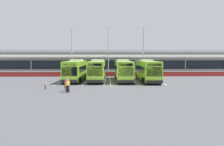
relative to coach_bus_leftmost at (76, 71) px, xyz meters
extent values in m
plane|color=#4C4C51|center=(6.07, -6.33, -1.79)|extent=(200.00, 200.00, 0.00)
cube|color=beige|center=(6.07, 20.67, 0.96)|extent=(70.00, 10.00, 5.50)
cube|color=#19232D|center=(6.07, 15.65, 0.51)|extent=(66.00, 0.08, 2.20)
cube|color=#4C4C51|center=(6.07, 15.64, 3.36)|extent=(68.00, 0.08, 0.60)
cube|color=beige|center=(6.07, 14.17, 2.41)|extent=(67.00, 3.00, 0.24)
cube|color=gray|center=(6.07, 20.67, 3.96)|extent=(70.00, 10.00, 0.50)
cylinder|color=#999999|center=(-12.53, 12.97, 0.31)|extent=(0.20, 0.20, 4.20)
cylinder|color=#999999|center=(-0.13, 12.97, 0.31)|extent=(0.20, 0.20, 4.20)
cylinder|color=#999999|center=(12.27, 12.97, 0.31)|extent=(0.20, 0.20, 4.20)
cylinder|color=#999999|center=(24.67, 12.97, 0.31)|extent=(0.20, 0.20, 4.20)
cube|color=maroon|center=(6.07, 8.17, -1.29)|extent=(60.00, 0.36, 1.00)
cube|color=#B2B2B2|center=(6.07, 8.17, -0.74)|extent=(60.00, 0.40, 0.10)
cube|color=#8CC633|center=(0.00, -0.04, 0.12)|extent=(2.73, 12.04, 3.19)
cube|color=olive|center=(0.00, -0.04, -1.19)|extent=(2.75, 12.06, 0.56)
cube|color=black|center=(0.01, 0.36, 0.36)|extent=(2.73, 9.64, 0.96)
cube|color=black|center=(-0.09, -5.99, 0.26)|extent=(2.31, 0.14, 1.40)
cube|color=black|center=(-0.09, -6.00, 1.26)|extent=(2.05, 0.11, 0.40)
cube|color=silver|center=(0.01, 0.96, 1.85)|extent=(2.09, 2.83, 0.28)
cube|color=black|center=(-0.09, -6.10, -1.24)|extent=(2.45, 0.20, 0.44)
cube|color=black|center=(1.37, -5.66, 0.61)|extent=(0.08, 0.12, 0.36)
cube|color=black|center=(-1.54, -5.62, 0.61)|extent=(0.08, 0.12, 0.36)
cylinder|color=black|center=(1.26, 4.54, -1.27)|extent=(0.34, 1.04, 1.04)
cylinder|color=black|center=(-1.13, 4.58, -1.27)|extent=(0.34, 1.04, 1.04)
cylinder|color=black|center=(1.15, -3.26, -1.27)|extent=(0.34, 1.04, 1.04)
cylinder|color=black|center=(-1.24, -3.22, -1.27)|extent=(0.34, 1.04, 1.04)
cylinder|color=black|center=(1.12, -4.66, -1.27)|extent=(0.34, 1.04, 1.04)
cylinder|color=black|center=(-1.27, -4.62, -1.27)|extent=(0.34, 1.04, 1.04)
cube|color=#8CC633|center=(3.83, -0.23, 0.12)|extent=(2.73, 12.04, 3.19)
cube|color=olive|center=(3.83, -0.23, -1.19)|extent=(2.75, 12.06, 0.56)
cube|color=black|center=(3.83, 0.17, 0.36)|extent=(2.73, 9.64, 0.96)
cube|color=black|center=(3.74, -6.18, 0.26)|extent=(2.31, 0.14, 1.40)
cube|color=black|center=(3.74, -6.19, 1.26)|extent=(2.05, 0.11, 0.40)
cube|color=silver|center=(3.84, 0.77, 1.85)|extent=(2.09, 2.83, 0.28)
cube|color=black|center=(3.74, -6.29, -1.24)|extent=(2.45, 0.20, 0.44)
cube|color=black|center=(5.20, -5.85, 0.61)|extent=(0.08, 0.12, 0.36)
cube|color=black|center=(2.29, -5.81, 0.61)|extent=(0.08, 0.12, 0.36)
cylinder|color=black|center=(5.09, 4.35, -1.27)|extent=(0.34, 1.04, 1.04)
cylinder|color=black|center=(2.70, 4.39, -1.27)|extent=(0.34, 1.04, 1.04)
cylinder|color=black|center=(4.97, -3.45, -1.27)|extent=(0.34, 1.04, 1.04)
cylinder|color=black|center=(2.58, -3.41, -1.27)|extent=(0.34, 1.04, 1.04)
cylinder|color=black|center=(4.95, -4.85, -1.27)|extent=(0.34, 1.04, 1.04)
cylinder|color=black|center=(2.56, -4.81, -1.27)|extent=(0.34, 1.04, 1.04)
cube|color=#8CC633|center=(8.40, -0.49, 0.12)|extent=(2.73, 12.04, 3.19)
cube|color=olive|center=(8.40, -0.49, -1.19)|extent=(2.75, 12.06, 0.56)
cube|color=black|center=(8.40, -0.09, 0.36)|extent=(2.73, 9.64, 0.96)
cube|color=black|center=(8.31, -6.44, 0.26)|extent=(2.31, 0.14, 1.40)
cube|color=black|center=(8.31, -6.45, 1.26)|extent=(2.05, 0.11, 0.40)
cube|color=silver|center=(8.41, 0.51, 1.85)|extent=(2.09, 2.83, 0.28)
cube|color=black|center=(8.30, -6.55, -1.24)|extent=(2.45, 0.20, 0.44)
cube|color=black|center=(9.77, -6.11, 0.61)|extent=(0.08, 0.12, 0.36)
cube|color=black|center=(6.86, -6.06, 0.61)|extent=(0.08, 0.12, 0.36)
cylinder|color=black|center=(9.66, 4.09, -1.27)|extent=(0.34, 1.04, 1.04)
cylinder|color=black|center=(7.27, 4.13, -1.27)|extent=(0.34, 1.04, 1.04)
cylinder|color=black|center=(9.54, -3.70, -1.27)|extent=(0.34, 1.04, 1.04)
cylinder|color=black|center=(7.15, -3.67, -1.27)|extent=(0.34, 1.04, 1.04)
cylinder|color=black|center=(9.52, -5.10, -1.27)|extent=(0.34, 1.04, 1.04)
cylinder|color=black|center=(7.13, -5.07, -1.27)|extent=(0.34, 1.04, 1.04)
cube|color=#8CC633|center=(12.56, -0.96, 0.12)|extent=(2.73, 12.04, 3.19)
cube|color=olive|center=(12.56, -0.96, -1.19)|extent=(2.75, 12.06, 0.56)
cube|color=black|center=(12.56, -0.56, 0.36)|extent=(2.73, 9.64, 0.96)
cube|color=black|center=(12.46, -6.91, 0.26)|extent=(2.31, 0.14, 1.40)
cube|color=black|center=(12.46, -6.92, 1.26)|extent=(2.05, 0.11, 0.40)
cube|color=silver|center=(12.57, 0.04, 1.85)|extent=(2.09, 2.83, 0.28)
cube|color=black|center=(12.46, -7.02, -1.24)|extent=(2.45, 0.20, 0.44)
cube|color=black|center=(13.92, -6.59, 0.61)|extent=(0.08, 0.12, 0.36)
cube|color=black|center=(11.01, -6.54, 0.61)|extent=(0.08, 0.12, 0.36)
cylinder|color=black|center=(13.82, 3.62, -1.27)|extent=(0.34, 1.04, 1.04)
cylinder|color=black|center=(11.43, 3.65, -1.27)|extent=(0.34, 1.04, 1.04)
cylinder|color=black|center=(13.70, -4.18, -1.27)|extent=(0.34, 1.04, 1.04)
cylinder|color=black|center=(11.31, -4.15, -1.27)|extent=(0.34, 1.04, 1.04)
cylinder|color=black|center=(13.68, -5.58, -1.27)|extent=(0.34, 1.04, 1.04)
cylinder|color=black|center=(11.29, -5.55, -1.27)|extent=(0.34, 1.04, 1.04)
cube|color=silver|center=(-2.33, -0.33, -1.78)|extent=(0.14, 13.00, 0.01)
cube|color=silver|center=(1.87, -0.33, -1.78)|extent=(0.14, 13.00, 0.01)
cube|color=silver|center=(6.07, -0.33, -1.78)|extent=(0.14, 13.00, 0.01)
cube|color=silver|center=(10.27, -0.33, -1.78)|extent=(0.14, 13.00, 0.01)
cube|color=silver|center=(14.47, -0.33, -1.78)|extent=(0.14, 13.00, 0.01)
cube|color=black|center=(0.75, -12.62, -1.37)|extent=(0.22, 0.23, 0.84)
cube|color=black|center=(0.95, -12.61, -1.37)|extent=(0.22, 0.23, 0.84)
cube|color=gold|center=(0.85, -12.62, -0.67)|extent=(0.40, 0.39, 0.56)
cube|color=gold|center=(0.68, -12.76, -0.69)|extent=(0.13, 0.13, 0.54)
cube|color=gold|center=(1.02, -12.47, -0.69)|extent=(0.13, 0.13, 0.54)
sphere|color=tan|center=(0.85, -12.62, -0.28)|extent=(0.22, 0.22, 0.22)
cube|color=maroon|center=(0.61, -12.79, -1.16)|extent=(0.27, 0.29, 0.22)
cylinder|color=maroon|center=(0.61, -12.79, -0.98)|extent=(0.02, 0.02, 0.16)
cube|color=#4C4238|center=(0.41, -11.32, -1.37)|extent=(0.15, 0.19, 0.84)
cube|color=#4C4238|center=(0.56, -11.45, -1.37)|extent=(0.15, 0.19, 0.84)
cube|color=#A32D89|center=(0.49, -11.38, -0.67)|extent=(0.36, 0.25, 0.56)
cube|color=#A32D89|center=(0.27, -11.36, -0.69)|extent=(0.10, 0.11, 0.54)
cube|color=#A32D89|center=(0.71, -11.40, -0.69)|extent=(0.10, 0.11, 0.54)
sphere|color=tan|center=(0.49, -11.38, -0.28)|extent=(0.22, 0.22, 0.22)
cube|color=#4C4238|center=(-2.54, -10.06, -1.53)|extent=(0.10, 0.12, 0.52)
cube|color=#4C4238|center=(-2.46, -10.15, -1.53)|extent=(0.10, 0.12, 0.52)
cube|color=silver|center=(-2.50, -10.11, -1.09)|extent=(0.23, 0.17, 0.35)
cube|color=silver|center=(-2.63, -10.09, -1.11)|extent=(0.07, 0.07, 0.33)
cube|color=silver|center=(-2.36, -10.13, -1.11)|extent=(0.07, 0.07, 0.33)
sphere|color=#DBB293|center=(-2.50, -10.11, -0.85)|extent=(0.14, 0.14, 0.14)
cylinder|color=#9E9EA3|center=(-2.46, 10.93, 3.71)|extent=(0.20, 0.20, 11.00)
cylinder|color=#9E9EA3|center=(-2.46, 10.93, 9.06)|extent=(2.80, 0.10, 0.10)
cube|color=silver|center=(-3.86, 10.93, 8.96)|extent=(0.44, 0.28, 0.20)
cube|color=silver|center=(-1.06, 10.93, 8.96)|extent=(0.44, 0.28, 0.20)
cylinder|color=#9E9EA3|center=(5.87, 10.49, 3.71)|extent=(0.20, 0.20, 11.00)
cylinder|color=#9E9EA3|center=(5.87, 10.49, 9.06)|extent=(2.80, 0.10, 0.10)
cube|color=silver|center=(4.47, 10.49, 8.96)|extent=(0.44, 0.28, 0.20)
cube|color=silver|center=(7.27, 10.49, 8.96)|extent=(0.44, 0.28, 0.20)
cylinder|color=#9E9EA3|center=(13.86, 10.04, 3.71)|extent=(0.20, 0.20, 11.00)
cylinder|color=#9E9EA3|center=(13.86, 10.04, 9.06)|extent=(2.80, 0.10, 0.10)
cube|color=silver|center=(12.46, 10.04, 8.96)|extent=(0.44, 0.28, 0.20)
cube|color=silver|center=(15.26, 10.04, 8.96)|extent=(0.44, 0.28, 0.20)
camera|label=1|loc=(5.43, -37.16, 2.34)|focal=33.41mm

